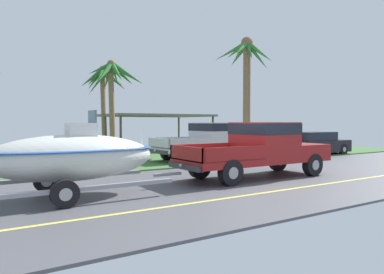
% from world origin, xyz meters
% --- Properties ---
extents(ground, '(36.00, 22.00, 0.11)m').
position_xyz_m(ground, '(0.00, 8.38, -0.01)').
color(ground, '#4C4C51').
extents(pickup_truck_towing, '(5.99, 1.98, 1.93)m').
position_xyz_m(pickup_truck_towing, '(1.12, 0.42, 1.06)').
color(pickup_truck_towing, maroon).
rests_on(pickup_truck_towing, ground).
extents(boat_on_trailer, '(5.66, 2.36, 2.24)m').
position_xyz_m(boat_on_trailer, '(-5.53, 0.42, 1.04)').
color(boat_on_trailer, gray).
rests_on(boat_on_trailer, ground).
extents(parked_pickup_background, '(5.75, 2.12, 1.92)m').
position_xyz_m(parked_pickup_background, '(2.94, 5.98, 1.06)').
color(parked_pickup_background, silver).
rests_on(parked_pickup_background, ground).
extents(parked_sedan_near, '(4.59, 1.89, 1.38)m').
position_xyz_m(parked_sedan_near, '(9.67, 5.03, 0.67)').
color(parked_sedan_near, black).
rests_on(parked_sedan_near, ground).
extents(carport_awning, '(7.23, 5.11, 2.49)m').
position_xyz_m(carport_awning, '(3.39, 13.46, 2.38)').
color(carport_awning, '#4C4238').
rests_on(carport_awning, ground).
extents(palm_tree_near_left, '(2.96, 2.64, 5.39)m').
position_xyz_m(palm_tree_near_left, '(-0.78, 10.12, 4.20)').
color(palm_tree_near_left, brown).
rests_on(palm_tree_near_left, ground).
extents(palm_tree_near_right, '(3.30, 3.49, 6.97)m').
position_xyz_m(palm_tree_near_right, '(6.33, 7.23, 5.14)').
color(palm_tree_near_right, brown).
rests_on(palm_tree_near_right, ground).
extents(palm_tree_mid, '(3.21, 2.86, 5.55)m').
position_xyz_m(palm_tree_mid, '(-0.21, 13.38, 4.37)').
color(palm_tree_mid, brown).
rests_on(palm_tree_mid, ground).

